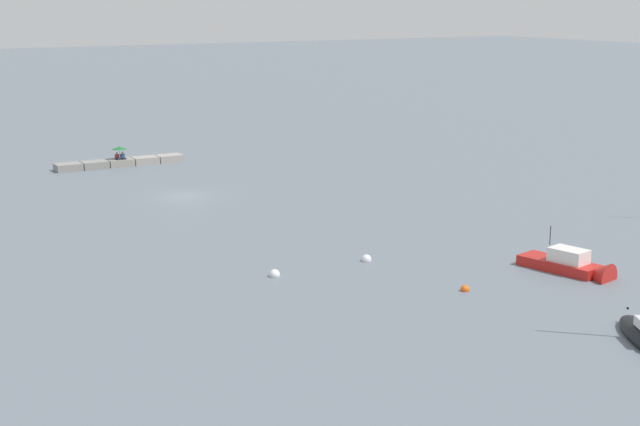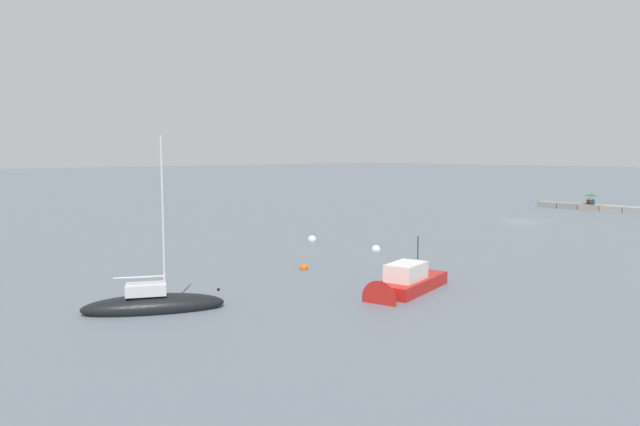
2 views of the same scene
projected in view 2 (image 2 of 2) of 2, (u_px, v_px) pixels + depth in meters
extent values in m
plane|color=slate|center=(521.00, 221.00, 60.27)|extent=(500.00, 500.00, 0.00)
cube|color=gray|center=(637.00, 210.00, 67.85)|extent=(2.49, 1.84, 0.71)
cube|color=gray|center=(613.00, 209.00, 69.73)|extent=(2.49, 1.84, 0.71)
cube|color=gray|center=(591.00, 207.00, 71.62)|extent=(2.49, 1.84, 0.71)
cube|color=gray|center=(570.00, 206.00, 73.51)|extent=(2.49, 1.84, 0.71)
cube|color=gray|center=(550.00, 204.00, 75.40)|extent=(2.49, 1.84, 0.71)
cube|color=#1E2333|center=(592.00, 204.00, 71.10)|extent=(0.41, 0.47, 0.16)
cube|color=navy|center=(593.00, 202.00, 71.30)|extent=(0.43, 0.27, 0.52)
sphere|color=tan|center=(593.00, 199.00, 71.26)|extent=(0.22, 0.22, 0.22)
cube|color=#1E2333|center=(588.00, 204.00, 71.53)|extent=(0.41, 0.47, 0.16)
cube|color=maroon|center=(588.00, 202.00, 71.73)|extent=(0.43, 0.27, 0.52)
sphere|color=tan|center=(589.00, 199.00, 71.69)|extent=(0.22, 0.22, 0.22)
cylinder|color=black|center=(591.00, 200.00, 71.51)|extent=(0.02, 0.02, 1.05)
cone|color=#19662D|center=(591.00, 195.00, 71.45)|extent=(1.50, 1.50, 0.26)
sphere|color=black|center=(591.00, 194.00, 71.43)|extent=(0.05, 0.05, 0.05)
ellipsoid|color=black|center=(154.00, 306.00, 26.00)|extent=(4.44, 6.21, 1.05)
cube|color=silver|center=(146.00, 289.00, 25.84)|extent=(1.73, 2.00, 0.48)
cylinder|color=silver|center=(163.00, 215.00, 25.72)|extent=(0.10, 0.10, 6.92)
cylinder|color=silver|center=(139.00, 277.00, 25.72)|extent=(1.08, 1.92, 0.08)
sphere|color=black|center=(218.00, 290.00, 26.65)|extent=(0.14, 0.14, 0.14)
cube|color=red|center=(411.00, 286.00, 29.92)|extent=(2.98, 5.36, 0.85)
cone|color=red|center=(388.00, 296.00, 27.82)|extent=(2.15, 2.14, 1.78)
cube|color=silver|center=(406.00, 272.00, 29.33)|extent=(1.89, 2.50, 0.85)
cube|color=#283847|center=(401.00, 273.00, 28.82)|extent=(1.33, 0.41, 0.59)
cylinder|color=black|center=(418.00, 248.00, 30.36)|extent=(0.05, 0.05, 1.18)
sphere|color=white|center=(376.00, 250.00, 41.79)|extent=(0.63, 0.63, 0.63)
sphere|color=white|center=(312.00, 240.00, 46.55)|extent=(0.66, 0.66, 0.66)
sphere|color=#EA5914|center=(304.00, 268.00, 35.23)|extent=(0.51, 0.51, 0.51)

